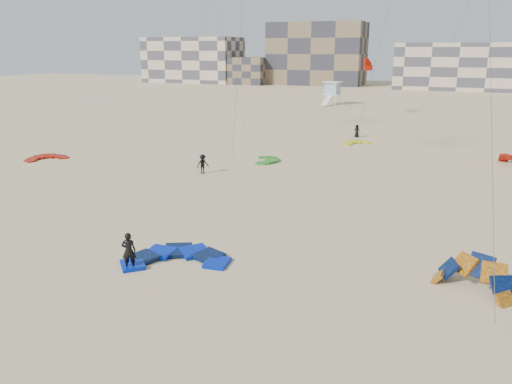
% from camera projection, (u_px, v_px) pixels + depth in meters
% --- Properties ---
extents(ground, '(320.00, 320.00, 0.00)m').
position_uv_depth(ground, '(167.00, 299.00, 21.93)').
color(ground, tan).
rests_on(ground, ground).
extents(kite_ground_blue, '(6.69, 6.80, 0.82)m').
position_uv_depth(kite_ground_blue, '(176.00, 261.00, 25.87)').
color(kite_ground_blue, '#0007D4').
rests_on(kite_ground_blue, ground).
extents(kite_ground_orange, '(4.92, 4.92, 3.76)m').
position_uv_depth(kite_ground_orange, '(473.00, 290.00, 22.80)').
color(kite_ground_orange, orange).
rests_on(kite_ground_orange, ground).
extents(kite_ground_red, '(5.30, 5.26, 0.94)m').
position_uv_depth(kite_ground_red, '(47.00, 159.00, 49.66)').
color(kite_ground_red, '#B51204').
rests_on(kite_ground_red, ground).
extents(kite_ground_green, '(4.35, 4.21, 0.76)m').
position_uv_depth(kite_ground_green, '(266.00, 161.00, 48.84)').
color(kite_ground_green, green).
rests_on(kite_ground_green, ground).
extents(kite_ground_red_far, '(4.21, 4.20, 2.90)m').
position_uv_depth(kite_ground_red_far, '(512.00, 164.00, 47.35)').
color(kite_ground_red_far, '#B51204').
rests_on(kite_ground_red_far, ground).
extents(kite_ground_yellow, '(4.55, 4.58, 0.87)m').
position_uv_depth(kite_ground_yellow, '(357.00, 144.00, 57.58)').
color(kite_ground_yellow, yellow).
rests_on(kite_ground_yellow, ground).
extents(kitesurfer_main, '(0.83, 0.73, 1.92)m').
position_uv_depth(kitesurfer_main, '(129.00, 251.00, 24.69)').
color(kitesurfer_main, black).
rests_on(kitesurfer_main, ground).
extents(kitesurfer_c, '(1.18, 1.27, 1.71)m').
position_uv_depth(kitesurfer_c, '(203.00, 164.00, 43.72)').
color(kitesurfer_c, black).
rests_on(kitesurfer_c, ground).
extents(kitesurfer_e, '(0.84, 0.62, 1.56)m').
position_uv_depth(kitesurfer_e, '(357.00, 131.00, 61.66)').
color(kitesurfer_e, black).
rests_on(kitesurfer_e, ground).
extents(kite_fly_red, '(4.22, 8.84, 8.47)m').
position_uv_depth(kite_fly_red, '(368.00, 65.00, 79.93)').
color(kite_fly_red, '#B51204').
rests_on(kite_fly_red, ground).
extents(lifeguard_tower_far, '(3.44, 6.17, 4.38)m').
position_uv_depth(lifeguard_tower_far, '(332.00, 93.00, 97.47)').
color(lifeguard_tower_far, white).
rests_on(lifeguard_tower_far, ground).
extents(condo_west_a, '(30.00, 15.00, 14.00)m').
position_uv_depth(condo_west_a, '(193.00, 60.00, 160.97)').
color(condo_west_a, beige).
rests_on(condo_west_a, ground).
extents(condo_west_b, '(28.00, 14.00, 18.00)m').
position_uv_depth(condo_west_b, '(317.00, 54.00, 149.62)').
color(condo_west_b, '#766147').
rests_on(condo_west_b, ground).
extents(condo_mid, '(32.00, 16.00, 12.00)m').
position_uv_depth(condo_mid, '(459.00, 66.00, 132.52)').
color(condo_mid, beige).
rests_on(condo_mid, ground).
extents(condo_fill_left, '(12.00, 10.00, 8.00)m').
position_uv_depth(condo_fill_left, '(248.00, 71.00, 152.84)').
color(condo_fill_left, '#766147').
rests_on(condo_fill_left, ground).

